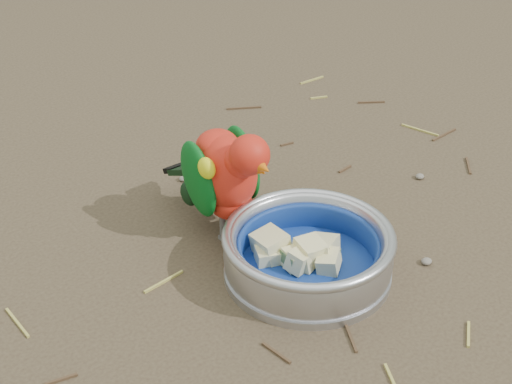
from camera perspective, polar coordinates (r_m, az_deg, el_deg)
ground at (r=0.97m, az=3.67°, el=-5.23°), size 60.00×60.00×0.00m
food_bowl at (r=0.94m, az=3.76°, el=-5.64°), size 0.20×0.20×0.02m
bowl_wall at (r=0.93m, az=3.82°, el=-4.17°), size 0.20×0.20×0.04m
fruit_wedges at (r=0.93m, az=3.81°, el=-4.51°), size 0.12×0.12×0.03m
lory_parrot at (r=0.98m, az=-2.14°, el=0.76°), size 0.10×0.19×0.15m
ground_debris at (r=0.97m, az=1.39°, el=-4.69°), size 0.90×0.80×0.01m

